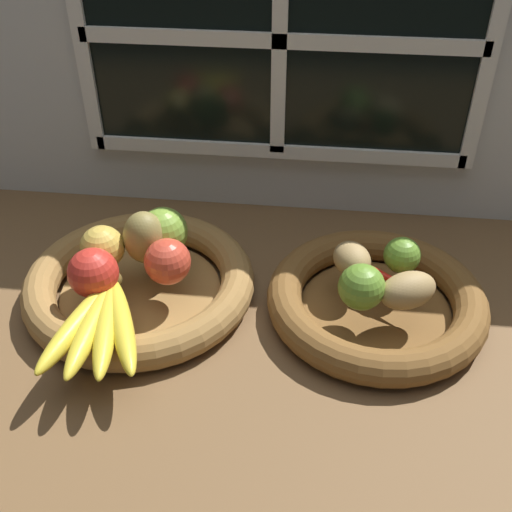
{
  "coord_description": "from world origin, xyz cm",
  "views": [
    {
      "loc": [
        7.07,
        -67.94,
        61.68
      ],
      "look_at": [
        -0.68,
        0.87,
        9.07
      ],
      "focal_mm": 42.94,
      "sensor_mm": 36.0,
      "label": 1
    }
  ],
  "objects_px": {
    "potato_oblong": "(352,259)",
    "fruit_bowl_left": "(140,283)",
    "pear_brown": "(145,238)",
    "chili_pepper": "(392,279)",
    "apple_golden_left": "(102,247)",
    "banana_bunch_front": "(100,323)",
    "apple_red_right": "(168,262)",
    "apple_red_front": "(93,273)",
    "lime_far": "(402,255)",
    "lime_near": "(361,287)",
    "potato_small": "(408,290)",
    "fruit_bowl_right": "(376,301)",
    "apple_green_back": "(163,232)"
  },
  "relations": [
    {
      "from": "potato_oblong",
      "to": "lime_near",
      "type": "distance_m",
      "value": 0.07
    },
    {
      "from": "apple_golden_left",
      "to": "apple_red_right",
      "type": "bearing_deg",
      "value": -13.13
    },
    {
      "from": "potato_small",
      "to": "lime_near",
      "type": "bearing_deg",
      "value": -173.33
    },
    {
      "from": "pear_brown",
      "to": "potato_oblong",
      "type": "bearing_deg",
      "value": 1.32
    },
    {
      "from": "apple_green_back",
      "to": "potato_oblong",
      "type": "height_order",
      "value": "apple_green_back"
    },
    {
      "from": "lime_far",
      "to": "chili_pepper",
      "type": "xyz_separation_m",
      "value": [
        -0.01,
        -0.03,
        -0.02
      ]
    },
    {
      "from": "lime_far",
      "to": "lime_near",
      "type": "bearing_deg",
      "value": -125.84
    },
    {
      "from": "pear_brown",
      "to": "chili_pepper",
      "type": "height_order",
      "value": "pear_brown"
    },
    {
      "from": "apple_golden_left",
      "to": "apple_green_back",
      "type": "relative_size",
      "value": 0.88
    },
    {
      "from": "lime_far",
      "to": "potato_small",
      "type": "bearing_deg",
      "value": -88.51
    },
    {
      "from": "fruit_bowl_left",
      "to": "pear_brown",
      "type": "bearing_deg",
      "value": 69.18
    },
    {
      "from": "apple_red_right",
      "to": "banana_bunch_front",
      "type": "height_order",
      "value": "apple_red_right"
    },
    {
      "from": "apple_golden_left",
      "to": "pear_brown",
      "type": "xyz_separation_m",
      "value": [
        0.06,
        0.02,
        0.01
      ]
    },
    {
      "from": "apple_red_right",
      "to": "banana_bunch_front",
      "type": "relative_size",
      "value": 0.33
    },
    {
      "from": "potato_oblong",
      "to": "apple_red_front",
      "type": "bearing_deg",
      "value": -166.12
    },
    {
      "from": "pear_brown",
      "to": "banana_bunch_front",
      "type": "xyz_separation_m",
      "value": [
        -0.02,
        -0.16,
        -0.03
      ]
    },
    {
      "from": "fruit_bowl_left",
      "to": "banana_bunch_front",
      "type": "distance_m",
      "value": 0.14
    },
    {
      "from": "apple_green_back",
      "to": "potato_oblong",
      "type": "xyz_separation_m",
      "value": [
        0.28,
        -0.02,
        -0.01
      ]
    },
    {
      "from": "apple_red_front",
      "to": "apple_green_back",
      "type": "bearing_deg",
      "value": 55.12
    },
    {
      "from": "apple_green_back",
      "to": "apple_red_front",
      "type": "xyz_separation_m",
      "value": [
        -0.07,
        -0.11,
        -0.0
      ]
    },
    {
      "from": "chili_pepper",
      "to": "lime_far",
      "type": "bearing_deg",
      "value": 99.59
    },
    {
      "from": "apple_red_right",
      "to": "potato_small",
      "type": "xyz_separation_m",
      "value": [
        0.34,
        -0.02,
        -0.01
      ]
    },
    {
      "from": "fruit_bowl_left",
      "to": "lime_far",
      "type": "relative_size",
      "value": 6.41
    },
    {
      "from": "potato_small",
      "to": "fruit_bowl_left",
      "type": "bearing_deg",
      "value": 174.85
    },
    {
      "from": "apple_red_right",
      "to": "pear_brown",
      "type": "xyz_separation_m",
      "value": [
        -0.04,
        0.04,
        0.01
      ]
    },
    {
      "from": "lime_far",
      "to": "apple_red_front",
      "type": "bearing_deg",
      "value": -166.89
    },
    {
      "from": "pear_brown",
      "to": "apple_red_right",
      "type": "bearing_deg",
      "value": -44.38
    },
    {
      "from": "fruit_bowl_right",
      "to": "fruit_bowl_left",
      "type": "bearing_deg",
      "value": 180.0
    },
    {
      "from": "apple_green_back",
      "to": "apple_golden_left",
      "type": "bearing_deg",
      "value": -152.06
    },
    {
      "from": "banana_bunch_front",
      "to": "chili_pepper",
      "type": "distance_m",
      "value": 0.41
    },
    {
      "from": "apple_red_front",
      "to": "banana_bunch_front",
      "type": "height_order",
      "value": "apple_red_front"
    },
    {
      "from": "apple_golden_left",
      "to": "lime_far",
      "type": "xyz_separation_m",
      "value": [
        0.44,
        0.04,
        -0.01
      ]
    },
    {
      "from": "chili_pepper",
      "to": "potato_small",
      "type": "bearing_deg",
      "value": -35.81
    },
    {
      "from": "pear_brown",
      "to": "apple_golden_left",
      "type": "bearing_deg",
      "value": -162.99
    },
    {
      "from": "fruit_bowl_left",
      "to": "pear_brown",
      "type": "distance_m",
      "value": 0.07
    },
    {
      "from": "fruit_bowl_left",
      "to": "apple_red_right",
      "type": "distance_m",
      "value": 0.08
    },
    {
      "from": "apple_red_front",
      "to": "banana_bunch_front",
      "type": "xyz_separation_m",
      "value": [
        0.03,
        -0.08,
        -0.02
      ]
    },
    {
      "from": "apple_red_front",
      "to": "chili_pepper",
      "type": "distance_m",
      "value": 0.42
    },
    {
      "from": "fruit_bowl_right",
      "to": "apple_red_front",
      "type": "xyz_separation_m",
      "value": [
        -0.4,
        -0.06,
        0.06
      ]
    },
    {
      "from": "potato_oblong",
      "to": "fruit_bowl_right",
      "type": "bearing_deg",
      "value": -37.87
    },
    {
      "from": "lime_near",
      "to": "lime_far",
      "type": "relative_size",
      "value": 1.19
    },
    {
      "from": "apple_green_back",
      "to": "chili_pepper",
      "type": "relative_size",
      "value": 0.73
    },
    {
      "from": "apple_golden_left",
      "to": "apple_red_front",
      "type": "bearing_deg",
      "value": -83.33
    },
    {
      "from": "pear_brown",
      "to": "banana_bunch_front",
      "type": "relative_size",
      "value": 0.42
    },
    {
      "from": "pear_brown",
      "to": "potato_oblong",
      "type": "relative_size",
      "value": 1.26
    },
    {
      "from": "apple_golden_left",
      "to": "banana_bunch_front",
      "type": "distance_m",
      "value": 0.14
    },
    {
      "from": "potato_oblong",
      "to": "fruit_bowl_left",
      "type": "bearing_deg",
      "value": -174.43
    },
    {
      "from": "apple_red_right",
      "to": "apple_golden_left",
      "type": "bearing_deg",
      "value": 166.87
    },
    {
      "from": "pear_brown",
      "to": "potato_oblong",
      "type": "distance_m",
      "value": 0.31
    },
    {
      "from": "apple_red_right",
      "to": "lime_far",
      "type": "height_order",
      "value": "apple_red_right"
    }
  ]
}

